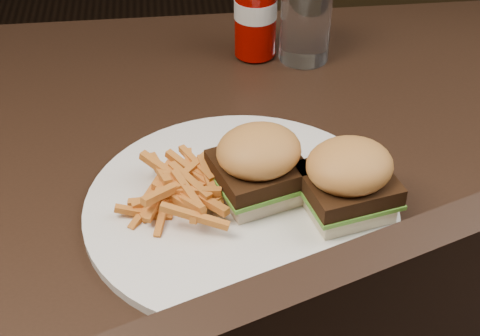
{
  "coord_description": "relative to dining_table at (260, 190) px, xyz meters",
  "views": [
    {
      "loc": [
        -0.09,
        -0.63,
        1.26
      ],
      "look_at": [
        -0.03,
        -0.05,
        0.8
      ],
      "focal_mm": 55.0,
      "sensor_mm": 36.0,
      "label": 1
    }
  ],
  "objects": [
    {
      "name": "dining_table",
      "position": [
        0.0,
        0.0,
        0.0
      ],
      "size": [
        1.2,
        0.8,
        0.04
      ],
      "primitive_type": "cube",
      "color": "black",
      "rests_on": "ground"
    },
    {
      "name": "chair_far",
      "position": [
        0.35,
        0.66,
        -0.3
      ],
      "size": [
        0.6,
        0.6,
        0.05
      ],
      "primitive_type": "cube",
      "rotation": [
        0.0,
        0.0,
        2.86
      ],
      "color": "black",
      "rests_on": "ground"
    },
    {
      "name": "plate",
      "position": [
        -0.03,
        -0.06,
        0.03
      ],
      "size": [
        0.33,
        0.33,
        0.01
      ],
      "primitive_type": "cylinder",
      "color": "white",
      "rests_on": "dining_table"
    },
    {
      "name": "sandwich_half_a",
      "position": [
        -0.01,
        -0.04,
        0.04
      ],
      "size": [
        0.1,
        0.09,
        0.02
      ],
      "primitive_type": "cube",
      "rotation": [
        0.0,
        0.0,
        0.31
      ],
      "color": "#C9B795",
      "rests_on": "plate"
    },
    {
      "name": "sandwich_half_b",
      "position": [
        0.08,
        -0.08,
        0.04
      ],
      "size": [
        0.09,
        0.09,
        0.02
      ],
      "primitive_type": "cube",
      "rotation": [
        0.0,
        0.0,
        0.23
      ],
      "color": "beige",
      "rests_on": "plate"
    },
    {
      "name": "fries_pile",
      "position": [
        -0.09,
        -0.05,
        0.05
      ],
      "size": [
        0.12,
        0.12,
        0.04
      ],
      "primitive_type": null,
      "rotation": [
        0.0,
        0.0,
        0.18
      ],
      "color": "#C47E2C",
      "rests_on": "plate"
    },
    {
      "name": "ketchup_bottle",
      "position": [
        0.03,
        0.27,
        0.08
      ],
      "size": [
        0.06,
        0.06,
        0.11
      ],
      "primitive_type": "cylinder",
      "rotation": [
        0.0,
        0.0,
        0.08
      ],
      "color": "#8D0500",
      "rests_on": "dining_table"
    },
    {
      "name": "tumbler",
      "position": [
        0.09,
        0.25,
        0.08
      ],
      "size": [
        0.09,
        0.09,
        0.11
      ],
      "primitive_type": "cylinder",
      "rotation": [
        0.0,
        0.0,
        -0.38
      ],
      "color": "white",
      "rests_on": "dining_table"
    }
  ]
}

